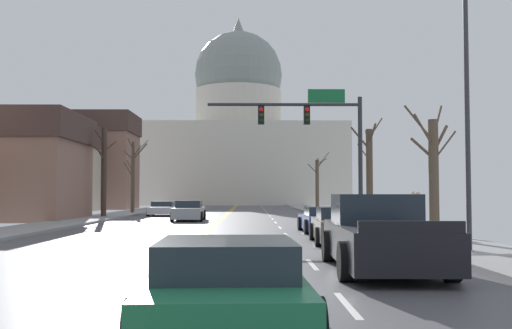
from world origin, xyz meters
name	(u,v)px	position (x,y,z in m)	size (l,w,h in m)	color
ground	(184,251)	(0.00, 0.00, 0.02)	(20.00, 180.00, 0.20)	#4C4C51
signal_gantry	(317,128)	(5.41, 12.01, 5.08)	(7.91, 0.41, 6.95)	#28282D
street_lamp_right	(456,91)	(7.89, -1.12, 4.69)	(2.32, 0.24, 7.64)	#333338
capitol_building	(238,140)	(0.00, 77.38, 10.55)	(33.59, 20.47, 30.69)	beige
sedan_near_00	(324,220)	(5.31, 8.67, 0.55)	(2.15, 4.47, 1.15)	navy
sedan_near_01	(341,226)	(5.18, 2.84, 0.60)	(2.14, 4.42, 1.27)	#6B6056
pickup_truck_near_02	(380,236)	(4.98, -4.24, 0.76)	(2.50, 5.80, 1.72)	black
sedan_near_03	(227,287)	(1.69, -10.18, 0.54)	(2.21, 4.36, 1.16)	#1E7247
sedan_oncoming_00	(189,211)	(-1.99, 20.12, 0.61)	(2.05, 4.72, 1.29)	#9EA3A8
sedan_oncoming_01	(163,209)	(-4.97, 28.78, 0.54)	(2.19, 4.54, 1.13)	silver
flank_building_02	(41,166)	(-18.15, 38.55, 4.36)	(9.51, 9.73, 8.58)	#B2A38E
flank_building_03	(88,161)	(-16.42, 48.69, 5.45)	(10.62, 7.98, 10.76)	#8C6656
bare_tree_00	(369,172)	(8.88, 16.10, 3.00)	(1.79, 2.54, 5.96)	#4C3D2D
bare_tree_01	(133,173)	(-7.95, 31.93, 3.47)	(2.18, 1.04, 6.32)	#4C3D2D
bare_tree_02	(433,174)	(8.60, 3.34, 2.45)	(1.69, 2.09, 4.95)	brown
bare_tree_03	(133,182)	(-8.90, 36.37, 2.78)	(1.13, 3.20, 5.31)	brown
bare_tree_04	(317,182)	(9.00, 43.54, 2.90)	(2.29, 2.43, 5.93)	brown
bare_tree_05	(104,171)	(-8.37, 23.68, 3.36)	(1.82, 1.23, 6.27)	#423328
pedestrian_00	(414,209)	(8.87, 6.81, 1.07)	(0.35, 0.34, 1.69)	black
pedestrian_01	(418,211)	(8.51, 5.06, 1.07)	(0.35, 0.34, 1.68)	black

